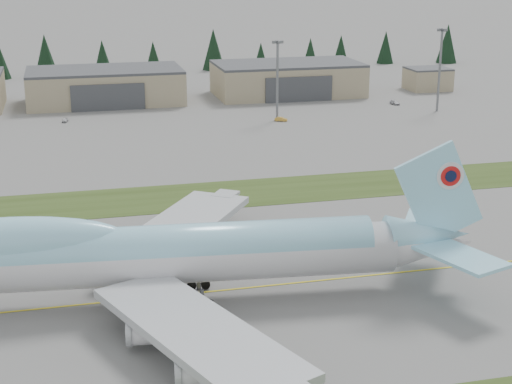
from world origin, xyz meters
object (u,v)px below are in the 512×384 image
object	(u,v)px
hangar_center	(105,86)
service_vehicle_c	(395,105)
service_vehicle_a	(65,122)
hangar_right	(288,79)
boeing_747_freighter	(165,253)
service_vehicle_b	(281,121)

from	to	relation	value
hangar_center	service_vehicle_c	world-z (taller)	hangar_center
service_vehicle_a	service_vehicle_c	world-z (taller)	service_vehicle_c
hangar_right	service_vehicle_c	bearing A→B (deg)	-41.58
hangar_center	hangar_right	xyz separation A→B (m)	(60.00, 0.00, 0.00)
boeing_747_freighter	hangar_center	xyz separation A→B (m)	(0.88, 151.44, -1.71)
hangar_center	service_vehicle_b	xyz separation A→B (m)	(46.50, -40.45, -5.39)
service_vehicle_b	service_vehicle_c	xyz separation A→B (m)	(41.48, 15.62, 0.00)
service_vehicle_a	service_vehicle_b	world-z (taller)	service_vehicle_b
hangar_right	service_vehicle_b	distance (m)	42.98
service_vehicle_a	hangar_right	bearing A→B (deg)	32.49
hangar_right	service_vehicle_a	bearing A→B (deg)	-159.83
boeing_747_freighter	hangar_center	bearing A→B (deg)	95.52
service_vehicle_b	hangar_right	bearing A→B (deg)	10.12
boeing_747_freighter	service_vehicle_c	bearing A→B (deg)	60.79
boeing_747_freighter	service_vehicle_a	xyz separation A→B (m)	(-12.16, 124.60, -7.10)
hangar_right	service_vehicle_c	size ratio (longest dim) A/B	11.40
hangar_center	hangar_right	world-z (taller)	same
hangar_center	hangar_right	bearing A→B (deg)	0.00
hangar_right	service_vehicle_a	world-z (taller)	hangar_right
boeing_747_freighter	hangar_center	world-z (taller)	boeing_747_freighter
boeing_747_freighter	service_vehicle_b	world-z (taller)	boeing_747_freighter
service_vehicle_b	service_vehicle_c	bearing A→B (deg)	-40.78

